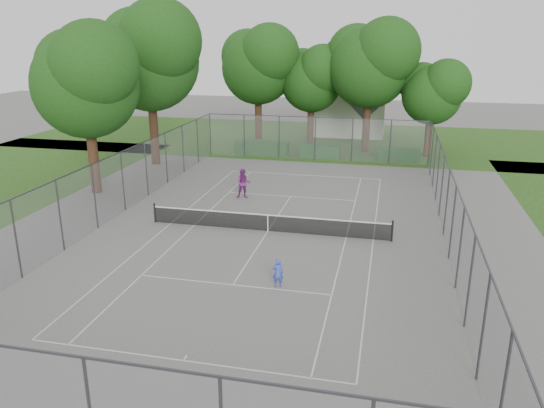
% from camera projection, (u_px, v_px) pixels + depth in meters
% --- Properties ---
extents(ground, '(120.00, 120.00, 0.00)m').
position_uv_depth(ground, '(268.00, 231.00, 27.94)').
color(ground, '#5F5D5B').
rests_on(ground, ground).
extents(grass_far, '(60.00, 20.00, 0.00)m').
position_uv_depth(grass_far, '(328.00, 139.00, 52.07)').
color(grass_far, '#254A15').
rests_on(grass_far, ground).
extents(court_markings, '(11.03, 23.83, 0.01)m').
position_uv_depth(court_markings, '(268.00, 231.00, 27.94)').
color(court_markings, silver).
rests_on(court_markings, ground).
extents(tennis_net, '(12.87, 0.10, 1.10)m').
position_uv_depth(tennis_net, '(268.00, 222.00, 27.78)').
color(tennis_net, black).
rests_on(tennis_net, ground).
extents(perimeter_fence, '(18.08, 34.08, 3.52)m').
position_uv_depth(perimeter_fence, '(268.00, 199.00, 27.38)').
color(perimeter_fence, '#38383D').
rests_on(perimeter_fence, ground).
extents(tree_far_left, '(7.57, 6.91, 10.88)m').
position_uv_depth(tree_far_left, '(259.00, 62.00, 47.92)').
color(tree_far_left, '#341E13').
rests_on(tree_far_left, ground).
extents(tree_far_midleft, '(6.34, 5.79, 9.11)m').
position_uv_depth(tree_far_midleft, '(312.00, 76.00, 47.52)').
color(tree_far_midleft, '#341E13').
rests_on(tree_far_midleft, ground).
extents(tree_far_midright, '(7.86, 7.18, 11.30)m').
position_uv_depth(tree_far_midright, '(371.00, 60.00, 44.42)').
color(tree_far_midright, '#341E13').
rests_on(tree_far_midright, ground).
extents(tree_far_right, '(5.62, 5.13, 8.08)m').
position_uv_depth(tree_far_right, '(433.00, 90.00, 43.18)').
color(tree_far_right, '#341E13').
rests_on(tree_far_right, ground).
extents(tree_side_back, '(8.69, 7.93, 12.49)m').
position_uv_depth(tree_side_back, '(149.00, 52.00, 39.68)').
color(tree_side_back, '#341E13').
rests_on(tree_side_back, ground).
extents(tree_side_front, '(7.51, 6.86, 10.80)m').
position_uv_depth(tree_side_front, '(85.00, 77.00, 32.46)').
color(tree_side_front, '#341E13').
rests_on(tree_side_front, ground).
extents(hedge_left, '(4.50, 1.35, 1.13)m').
position_uv_depth(hedge_left, '(262.00, 148.00, 45.59)').
color(hedge_left, '#174817').
rests_on(hedge_left, ground).
extents(hedge_mid, '(3.30, 0.94, 1.04)m').
position_uv_depth(hedge_mid, '(320.00, 151.00, 44.44)').
color(hedge_mid, '#174817').
rests_on(hedge_mid, ground).
extents(hedge_right, '(3.32, 1.22, 1.00)m').
position_uv_depth(hedge_right, '(399.00, 154.00, 43.34)').
color(hedge_right, '#174817').
rests_on(hedge_right, ground).
extents(house, '(7.38, 5.72, 9.19)m').
position_uv_depth(house, '(349.00, 98.00, 53.84)').
color(house, beige).
rests_on(house, ground).
extents(girl_player, '(0.50, 0.39, 1.24)m').
position_uv_depth(girl_player, '(278.00, 273.00, 21.68)').
color(girl_player, blue).
rests_on(girl_player, ground).
extents(woman_player, '(1.08, 0.94, 1.88)m').
position_uv_depth(woman_player, '(244.00, 183.00, 33.35)').
color(woman_player, '#75276F').
rests_on(woman_player, ground).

